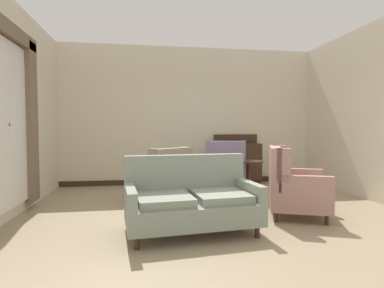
# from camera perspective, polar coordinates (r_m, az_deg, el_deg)

# --- Properties ---
(ground) EXTENTS (8.40, 8.40, 0.00)m
(ground) POSITION_cam_1_polar(r_m,az_deg,el_deg) (4.69, 4.87, -13.25)
(ground) COLOR #9E896B
(wall_back) EXTENTS (6.16, 0.08, 3.20)m
(wall_back) POSITION_cam_1_polar(r_m,az_deg,el_deg) (7.34, -0.45, 5.20)
(wall_back) COLOR beige
(wall_back) RESTS_ON ground
(wall_left) EXTENTS (0.08, 4.03, 3.20)m
(wall_left) POSITION_cam_1_polar(r_m,az_deg,el_deg) (5.59, -29.13, 5.58)
(wall_left) COLOR beige
(wall_left) RESTS_ON ground
(wall_right) EXTENTS (0.08, 4.03, 3.20)m
(wall_right) POSITION_cam_1_polar(r_m,az_deg,el_deg) (6.65, 29.07, 5.09)
(wall_right) COLOR beige
(wall_right) RESTS_ON ground
(baseboard_back) EXTENTS (6.00, 0.03, 0.12)m
(baseboard_back) POSITION_cam_1_polar(r_m,az_deg,el_deg) (7.39, -0.38, -6.82)
(baseboard_back) COLOR #382319
(baseboard_back) RESTS_ON ground
(window_with_curtains) EXTENTS (0.12, 1.86, 2.63)m
(window_with_curtains) POSITION_cam_1_polar(r_m,az_deg,el_deg) (4.95, -30.61, 4.91)
(window_with_curtains) COLOR silver
(coffee_table) EXTENTS (0.82, 0.82, 0.50)m
(coffee_table) POSITION_cam_1_polar(r_m,az_deg,el_deg) (4.86, 4.85, -7.83)
(coffee_table) COLOR #382319
(coffee_table) RESTS_ON ground
(porcelain_vase) EXTENTS (0.16, 0.16, 0.31)m
(porcelain_vase) POSITION_cam_1_polar(r_m,az_deg,el_deg) (4.85, 4.06, -5.15)
(porcelain_vase) COLOR beige
(porcelain_vase) RESTS_ON coffee_table
(settee) EXTENTS (1.70, 1.01, 0.95)m
(settee) POSITION_cam_1_polar(r_m,az_deg,el_deg) (3.95, -0.17, -10.45)
(settee) COLOR gray
(settee) RESTS_ON ground
(armchair_back_corner) EXTENTS (0.96, 1.01, 1.07)m
(armchair_back_corner) POSITION_cam_1_polar(r_m,az_deg,el_deg) (6.05, 6.35, -5.24)
(armchair_back_corner) COLOR slate
(armchair_back_corner) RESTS_ON ground
(armchair_near_sideboard) EXTENTS (1.17, 1.18, 0.97)m
(armchair_near_sideboard) POSITION_cam_1_polar(r_m,az_deg,el_deg) (5.50, -5.45, -6.45)
(armchair_near_sideboard) COLOR gray
(armchair_near_sideboard) RESTS_ON ground
(armchair_foreground_right) EXTENTS (1.07, 1.09, 1.03)m
(armchair_foreground_right) POSITION_cam_1_polar(r_m,az_deg,el_deg) (4.86, 18.04, -7.53)
(armchair_foreground_right) COLOR tan
(armchair_foreground_right) RESTS_ON ground
(side_table) EXTENTS (0.54, 0.54, 0.71)m
(side_table) POSITION_cam_1_polar(r_m,az_deg,el_deg) (5.86, 10.36, -5.74)
(side_table) COLOR #382319
(side_table) RESTS_ON ground
(sideboard) EXTENTS (1.06, 0.39, 1.16)m
(sideboard) POSITION_cam_1_polar(r_m,az_deg,el_deg) (7.33, 8.39, -3.16)
(sideboard) COLOR #382319
(sideboard) RESTS_ON ground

